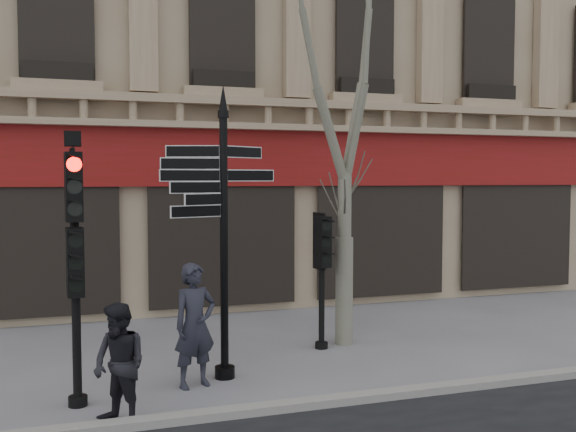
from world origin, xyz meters
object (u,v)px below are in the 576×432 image
object	(u,v)px
traffic_signal_secondary	(322,256)
plane_tree	(345,50)
pedestrian_b	(119,365)
fingerpost	(224,182)
traffic_signal_main	(75,234)
pedestrian_a	(195,325)

from	to	relation	value
traffic_signal_secondary	plane_tree	xyz separation A→B (m)	(0.52, 0.18, 3.79)
traffic_signal_secondary	pedestrian_b	size ratio (longest dim) A/B	1.57
fingerpost	traffic_signal_main	distance (m)	2.38
fingerpost	traffic_signal_main	size ratio (longest dim) A/B	1.22
fingerpost	traffic_signal_secondary	xyz separation A→B (m)	(2.07, 1.15, -1.37)
traffic_signal_main	pedestrian_b	size ratio (longest dim) A/B	2.41
plane_tree	traffic_signal_secondary	bearing A→B (deg)	-161.26
traffic_signal_main	pedestrian_b	world-z (taller)	traffic_signal_main
plane_tree	pedestrian_a	xyz separation A→B (m)	(-3.10, -1.60, -4.56)
pedestrian_b	traffic_signal_main	bearing A→B (deg)	170.67
traffic_signal_main	traffic_signal_secondary	bearing A→B (deg)	17.01
traffic_signal_main	traffic_signal_secondary	world-z (taller)	traffic_signal_main
traffic_signal_main	plane_tree	xyz separation A→B (m)	(4.79, 1.92, 3.12)
traffic_signal_main	pedestrian_a	xyz separation A→B (m)	(1.68, 0.32, -1.44)
fingerpost	traffic_signal_main	bearing A→B (deg)	-171.28
traffic_signal_main	plane_tree	bearing A→B (deg)	16.63
fingerpost	pedestrian_b	size ratio (longest dim) A/B	2.93
traffic_signal_main	plane_tree	size ratio (longest dim) A/B	0.48
fingerpost	plane_tree	size ratio (longest dim) A/B	0.58
fingerpost	pedestrian_a	xyz separation A→B (m)	(-0.51, -0.27, -2.13)
fingerpost	pedestrian_a	size ratio (longest dim) A/B	2.45
pedestrian_a	pedestrian_b	bearing A→B (deg)	-152.25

